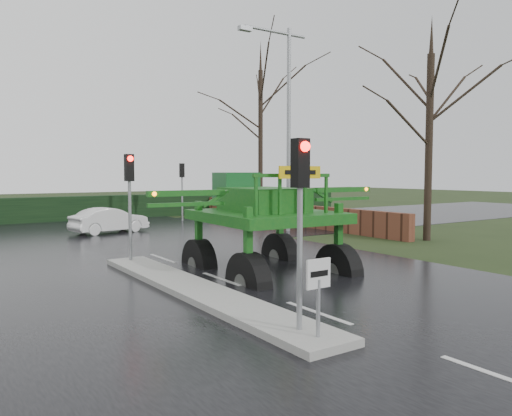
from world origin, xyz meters
TOP-DOWN VIEW (x-y plane):
  - ground at (0.00, 0.00)m, footprint 140.00×140.00m
  - road_main at (0.00, 10.00)m, footprint 14.00×80.00m
  - road_cross at (0.00, 16.00)m, footprint 80.00×12.00m
  - median_island at (-1.30, 3.00)m, footprint 1.20×10.00m
  - hedge_row at (0.00, 24.00)m, footprint 44.00×0.90m
  - brick_wall at (10.50, 16.00)m, footprint 0.40×20.00m
  - keep_left_sign at (-1.30, -1.50)m, footprint 0.50×0.07m
  - traffic_signal_near at (-1.30, -1.01)m, footprint 0.26×0.33m
  - traffic_signal_mid at (-1.30, 7.49)m, footprint 0.26×0.33m
  - traffic_signal_far at (6.50, 20.01)m, footprint 0.26×0.33m
  - street_light_right at (8.19, 12.00)m, footprint 3.85×0.30m
  - tree_right_near at (11.50, 6.00)m, footprint 5.60×5.60m
  - tree_right_far at (13.00, 21.00)m, footprint 7.00×7.00m
  - crop_sprayer at (0.30, 3.30)m, footprint 7.69×4.95m
  - white_sedan at (0.84, 16.33)m, footprint 3.93×2.09m

SIDE VIEW (x-z plane):
  - ground at x=0.00m, z-range 0.00..0.00m
  - white_sedan at x=0.84m, z-range -0.62..0.62m
  - road_main at x=0.00m, z-range -0.01..0.01m
  - road_cross at x=0.00m, z-range 0.00..0.02m
  - median_island at x=-1.30m, z-range 0.01..0.17m
  - brick_wall at x=10.50m, z-range 0.00..1.20m
  - hedge_row at x=0.00m, z-range 0.00..1.50m
  - keep_left_sign at x=-1.30m, z-range 0.38..1.73m
  - crop_sprayer at x=0.30m, z-range -0.12..4.18m
  - traffic_signal_near at x=-1.30m, z-range 0.83..4.35m
  - traffic_signal_mid at x=-1.30m, z-range 0.83..4.35m
  - traffic_signal_far at x=6.50m, z-range 0.83..4.35m
  - tree_right_near at x=11.50m, z-range 0.38..10.02m
  - street_light_right at x=8.19m, z-range 0.99..10.99m
  - tree_right_far at x=13.00m, z-range 0.47..12.52m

